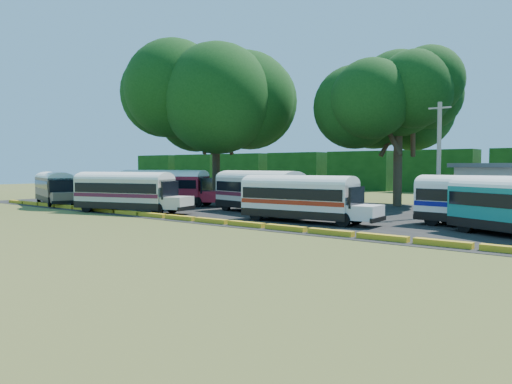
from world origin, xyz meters
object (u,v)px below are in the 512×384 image
Objects in this scene: bus_cream_west at (126,190)px; bus_red at (166,185)px; bus_beige at (54,186)px; bus_white_red at (301,196)px; tree_west at (216,96)px.

bus_red is at bearing 97.88° from bus_cream_west.
bus_red is at bearing 49.81° from bus_beige.
bus_white_red is (14.70, 3.18, -0.08)m from bus_cream_west.
bus_beige is 11.36m from bus_red.
bus_beige is 1.02× the size of bus_white_red.
bus_cream_west is at bearing 14.72° from bus_beige.
bus_beige is at bearing 158.89° from bus_cream_west.
bus_red is 11.50m from tree_west.
tree_west reaches higher than bus_cream_west.
bus_cream_west is at bearing -172.60° from bus_white_red.
tree_west is at bearing 144.71° from bus_white_red.
tree_west is (-3.25, 13.75, 9.23)m from bus_cream_west.
bus_white_red is at bearing 23.60° from bus_beige.
tree_west reaches higher than bus_red.
bus_red reaches higher than bus_cream_west.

